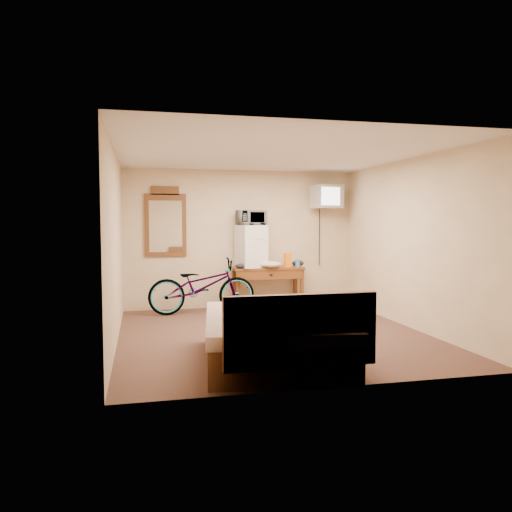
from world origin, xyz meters
name	(u,v)px	position (x,y,z in m)	size (l,w,h in m)	color
room	(273,245)	(0.00, 0.00, 1.25)	(4.60, 4.64, 2.50)	#513428
desk	(268,274)	(0.45, 2.00, 0.62)	(1.28, 0.50, 0.75)	brown
mini_fridge	(251,246)	(0.14, 2.04, 1.13)	(0.56, 0.55, 0.76)	white
microwave	(251,218)	(0.14, 2.04, 1.64)	(0.48, 0.33, 0.27)	white
snack_bag	(288,260)	(0.80, 1.96, 0.88)	(0.13, 0.08, 0.26)	orange
blue_cup	(298,263)	(0.99, 1.96, 0.82)	(0.08, 0.08, 0.14)	#3E85D5
cloth_cream	(271,264)	(0.46, 1.87, 0.81)	(0.40, 0.30, 0.12)	beige
cloth_dark_a	(242,266)	(-0.06, 1.87, 0.79)	(0.24, 0.18, 0.09)	black
cloth_dark_b	(298,263)	(1.05, 2.13, 0.80)	(0.22, 0.18, 0.10)	black
crt_television	(327,197)	(1.56, 2.02, 2.03)	(0.58, 0.64, 0.43)	black
wall_mirror	(165,222)	(-1.35, 2.27, 1.56)	(0.73, 0.04, 1.23)	brown
bicycle	(202,286)	(-0.78, 1.76, 0.48)	(0.63, 1.81, 0.95)	black
bed	(276,337)	(-0.32, -1.37, 0.29)	(1.79, 2.21, 0.90)	brown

